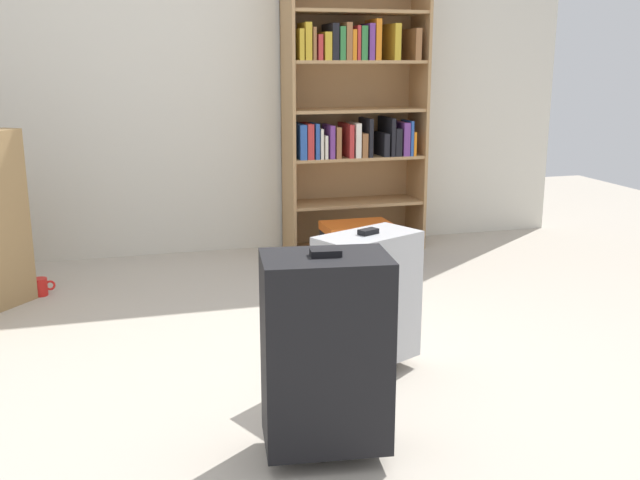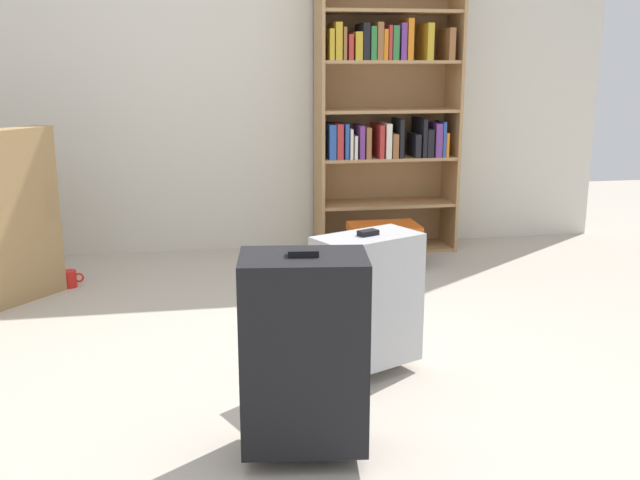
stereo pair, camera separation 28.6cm
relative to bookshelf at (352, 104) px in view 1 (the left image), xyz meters
name	(u,v)px [view 1 (the left image)]	position (x,y,z in m)	size (l,w,h in m)	color
ground_plane	(295,379)	(-0.87, -1.95, -0.95)	(8.57, 8.57, 0.00)	#B2A899
back_wall	(211,49)	(-0.87, 0.21, 0.35)	(4.89, 0.10, 2.60)	beige
bookshelf	(352,104)	(0.00, 0.00, 0.00)	(0.91, 0.33, 1.82)	#A87F51
mug	(41,287)	(-1.93, -0.54, -0.91)	(0.12, 0.08, 0.10)	red
storage_box	(357,243)	(-0.10, -0.43, -0.82)	(0.42, 0.28, 0.26)	black
suitcase_black	(326,351)	(-0.91, -2.54, -0.60)	(0.42, 0.30, 0.68)	black
suitcase_silver	(367,299)	(-0.57, -1.96, -0.64)	(0.47, 0.37, 0.60)	#B7BABF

